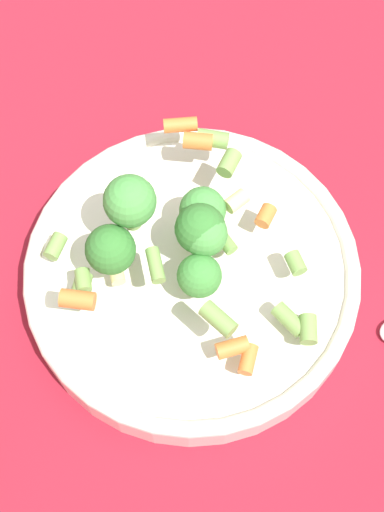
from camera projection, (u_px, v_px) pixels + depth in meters
name	position (u px, v px, depth m)	size (l,w,h in m)	color
ground_plane	(192.00, 284.00, 0.65)	(3.00, 3.00, 0.00)	maroon
bowl	(192.00, 274.00, 0.63)	(0.29, 0.29, 0.04)	silver
pasta_salad	(175.00, 234.00, 0.58)	(0.24, 0.21, 0.09)	#8CB766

